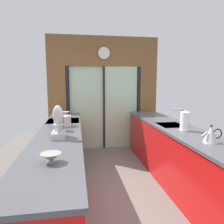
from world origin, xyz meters
TOP-DOWN VIEW (x-y plane):
  - ground_plane at (0.00, 0.60)m, footprint 5.04×7.60m
  - back_wall_unit at (0.00, 2.40)m, footprint 2.64×0.12m
  - left_counter_run at (-0.91, 0.13)m, footprint 0.62×3.80m
  - right_counter_run at (0.91, 0.30)m, footprint 0.62×3.80m
  - sink_faucet at (1.06, 0.55)m, footprint 0.19×0.02m
  - oven_range at (-0.91, 1.25)m, footprint 0.60×0.60m
  - mixing_bowl_near at (-0.89, -0.85)m, footprint 0.18×0.18m
  - mixing_bowl_far at (-0.89, 1.93)m, footprint 0.17×0.17m
  - knife_block at (-0.89, 0.42)m, footprint 0.08×0.14m
  - stand_mixer at (-0.89, -0.01)m, footprint 0.17×0.27m
  - stock_pot at (-0.89, 0.76)m, footprint 0.28×0.28m
  - kettle at (0.89, -0.52)m, footprint 0.26×0.18m
  - paper_towel_roll at (0.89, 0.10)m, footprint 0.15×0.15m

SIDE VIEW (x-z plane):
  - ground_plane at x=0.00m, z-range -0.02..0.00m
  - oven_range at x=-0.91m, z-range 0.00..0.92m
  - right_counter_run at x=0.91m, z-range 0.00..0.92m
  - left_counter_run at x=-0.91m, z-range 0.01..0.93m
  - mixing_bowl_far at x=-0.89m, z-range 0.92..1.00m
  - mixing_bowl_near at x=-0.89m, z-range 0.92..1.01m
  - stock_pot at x=-0.89m, z-range 0.91..1.10m
  - kettle at x=0.89m, z-range 0.91..1.12m
  - knife_block at x=-0.89m, z-range 0.89..1.16m
  - paper_towel_roll at x=0.89m, z-range 0.90..1.21m
  - stand_mixer at x=-0.89m, z-range 0.87..1.29m
  - sink_faucet at x=1.06m, z-range 0.96..1.23m
  - back_wall_unit at x=0.00m, z-range 0.17..2.87m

